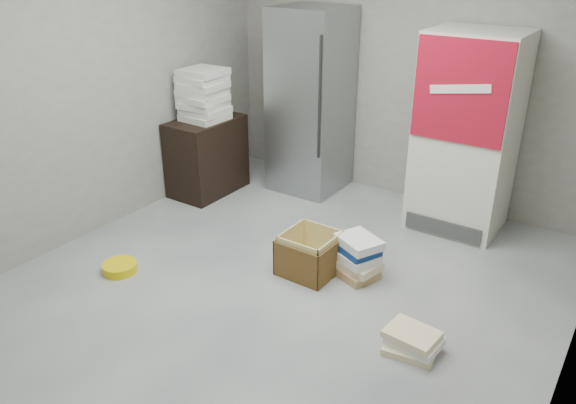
# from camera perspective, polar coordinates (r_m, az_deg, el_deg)

# --- Properties ---
(ground) EXTENTS (5.00, 5.00, 0.00)m
(ground) POSITION_cam_1_polar(r_m,az_deg,el_deg) (4.25, -2.90, -10.38)
(ground) COLOR #AFAFAB
(ground) RESTS_ON ground
(room_shell) EXTENTS (4.04, 5.04, 2.82)m
(room_shell) POSITION_cam_1_polar(r_m,az_deg,el_deg) (3.54, -3.54, 14.15)
(room_shell) COLOR gray
(room_shell) RESTS_ON ground
(steel_fridge) EXTENTS (0.70, 0.72, 1.90)m
(steel_fridge) POSITION_cam_1_polar(r_m,az_deg,el_deg) (5.94, 2.33, 10.15)
(steel_fridge) COLOR #A1A4A8
(steel_fridge) RESTS_ON ground
(coke_cooler) EXTENTS (0.80, 0.73, 1.80)m
(coke_cooler) POSITION_cam_1_polar(r_m,az_deg,el_deg) (5.30, 17.70, 6.67)
(coke_cooler) COLOR silver
(coke_cooler) RESTS_ON ground
(wood_shelf) EXTENTS (0.50, 0.80, 0.80)m
(wood_shelf) POSITION_cam_1_polar(r_m,az_deg,el_deg) (6.03, -8.22, 4.65)
(wood_shelf) COLOR black
(wood_shelf) RESTS_ON ground
(supply_box_stack) EXTENTS (0.44, 0.43, 0.52)m
(supply_box_stack) POSITION_cam_1_polar(r_m,az_deg,el_deg) (5.83, -8.58, 10.73)
(supply_box_stack) COLOR silver
(supply_box_stack) RESTS_ON wood_shelf
(phonebook_stack_main) EXTENTS (0.44, 0.40, 0.34)m
(phonebook_stack_main) POSITION_cam_1_polar(r_m,az_deg,el_deg) (4.54, 6.98, -5.53)
(phonebook_stack_main) COLOR tan
(phonebook_stack_main) RESTS_ON ground
(phonebook_stack_side) EXTENTS (0.37, 0.31, 0.15)m
(phonebook_stack_side) POSITION_cam_1_polar(r_m,az_deg,el_deg) (3.88, 12.52, -13.64)
(phonebook_stack_side) COLOR beige
(phonebook_stack_side) RESTS_ON ground
(cardboard_box) EXTENTS (0.44, 0.44, 0.35)m
(cardboard_box) POSITION_cam_1_polar(r_m,az_deg,el_deg) (4.57, 2.24, -5.52)
(cardboard_box) COLOR gold
(cardboard_box) RESTS_ON ground
(bucket_lid) EXTENTS (0.34, 0.34, 0.07)m
(bucket_lid) POSITION_cam_1_polar(r_m,az_deg,el_deg) (4.82, -16.70, -6.38)
(bucket_lid) COLOR yellow
(bucket_lid) RESTS_ON ground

